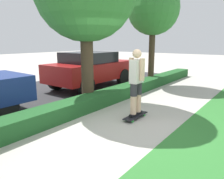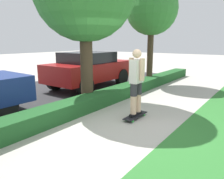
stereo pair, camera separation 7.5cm
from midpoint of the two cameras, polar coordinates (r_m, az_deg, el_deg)
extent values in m
plane|color=#ADA89E|center=(5.17, 3.50, -9.54)|extent=(60.00, 60.00, 0.00)
cube|color=#2D2D30|center=(8.12, -22.35, -2.23)|extent=(16.61, 5.00, 0.01)
cube|color=#1E5123|center=(6.06, -9.35, -4.34)|extent=(16.61, 0.60, 0.40)
cube|color=black|center=(5.66, 5.77, -6.77)|extent=(0.86, 0.24, 0.02)
cylinder|color=green|center=(5.88, 7.98, -6.54)|extent=(0.07, 0.04, 0.07)
cylinder|color=green|center=(5.96, 6.45, -6.23)|extent=(0.07, 0.04, 0.07)
cylinder|color=green|center=(5.40, 5.00, -8.23)|extent=(0.07, 0.04, 0.07)
cylinder|color=green|center=(5.48, 3.37, -7.86)|extent=(0.07, 0.04, 0.07)
cube|color=black|center=(5.55, 5.16, -6.67)|extent=(0.26, 0.09, 0.07)
cylinder|color=beige|center=(5.43, 5.25, -2.46)|extent=(0.15, 0.15, 0.77)
cylinder|color=#2D2D33|center=(5.37, 5.30, -0.06)|extent=(0.17, 0.17, 0.31)
cube|color=black|center=(5.74, 6.38, -6.03)|extent=(0.26, 0.09, 0.07)
cylinder|color=beige|center=(5.62, 6.48, -1.95)|extent=(0.15, 0.15, 0.77)
cylinder|color=#2D2D33|center=(5.57, 6.54, 0.37)|extent=(0.17, 0.17, 0.31)
cube|color=silver|center=(5.39, 6.03, 4.74)|extent=(0.37, 0.20, 0.57)
cylinder|color=beige|center=(5.31, 7.49, 5.20)|extent=(0.12, 0.12, 0.54)
cylinder|color=beige|center=(5.46, 4.65, 5.47)|extent=(0.12, 0.12, 0.54)
sphere|color=beige|center=(5.35, 6.14, 9.29)|extent=(0.22, 0.22, 0.22)
cylinder|color=#423323|center=(6.71, -6.99, 6.84)|extent=(0.38, 0.38, 2.57)
cylinder|color=#423323|center=(9.91, 9.68, 8.86)|extent=(0.26, 0.26, 2.67)
sphere|color=#387F38|center=(9.98, 10.12, 20.05)|extent=(2.20, 2.20, 2.20)
cylinder|color=black|center=(6.07, -26.76, -4.03)|extent=(0.70, 0.21, 0.70)
cube|color=maroon|center=(9.27, -6.06, 4.92)|extent=(3.84, 1.81, 0.71)
cube|color=black|center=(9.13, -6.63, 8.36)|extent=(2.00, 1.59, 0.42)
cylinder|color=black|center=(9.75, 2.34, 3.25)|extent=(0.74, 0.22, 0.74)
cylinder|color=black|center=(10.75, -5.06, 4.08)|extent=(0.74, 0.22, 0.74)
cylinder|color=black|center=(7.91, -7.29, 0.97)|extent=(0.74, 0.22, 0.74)
cylinder|color=black|center=(9.11, -14.93, 2.18)|extent=(0.74, 0.22, 0.74)
camera|label=1|loc=(0.04, 89.61, 0.09)|focal=35.00mm
camera|label=2|loc=(0.04, -90.39, -0.09)|focal=35.00mm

